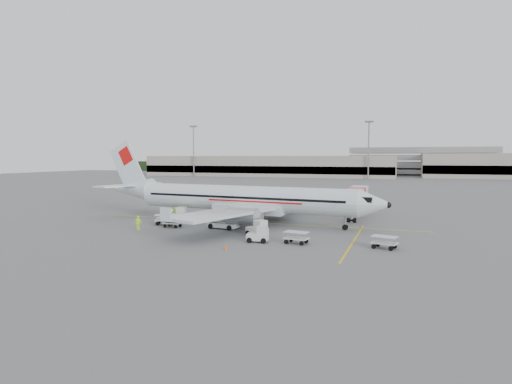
{
  "coord_description": "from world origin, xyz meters",
  "views": [
    {
      "loc": [
        18.8,
        -51.47,
        8.41
      ],
      "look_at": [
        0.0,
        2.0,
        3.8
      ],
      "focal_mm": 30.0,
      "sensor_mm": 36.0,
      "label": 1
    }
  ],
  "objects_px": {
    "belt_loader": "(223,218)",
    "tug_mid": "(257,228)",
    "jet_bridge": "(356,202)",
    "tug_fore": "(258,234)",
    "tug_aft": "(177,214)",
    "aircraft": "(244,181)"
  },
  "relations": [
    {
      "from": "aircraft",
      "to": "belt_loader",
      "type": "height_order",
      "value": "aircraft"
    },
    {
      "from": "jet_bridge",
      "to": "tug_fore",
      "type": "distance_m",
      "value": 23.11
    },
    {
      "from": "tug_fore",
      "to": "jet_bridge",
      "type": "bearing_deg",
      "value": 64.27
    },
    {
      "from": "aircraft",
      "to": "tug_mid",
      "type": "bearing_deg",
      "value": -54.63
    },
    {
      "from": "belt_loader",
      "to": "tug_aft",
      "type": "relative_size",
      "value": 1.96
    },
    {
      "from": "belt_loader",
      "to": "tug_fore",
      "type": "bearing_deg",
      "value": -34.91
    },
    {
      "from": "belt_loader",
      "to": "tug_mid",
      "type": "height_order",
      "value": "belt_loader"
    },
    {
      "from": "jet_bridge",
      "to": "tug_fore",
      "type": "relative_size",
      "value": 7.5
    },
    {
      "from": "tug_mid",
      "to": "tug_aft",
      "type": "height_order",
      "value": "tug_aft"
    },
    {
      "from": "tug_mid",
      "to": "belt_loader",
      "type": "bearing_deg",
      "value": 176.28
    },
    {
      "from": "jet_bridge",
      "to": "belt_loader",
      "type": "distance_m",
      "value": 20.88
    },
    {
      "from": "belt_loader",
      "to": "tug_aft",
      "type": "xyz_separation_m",
      "value": [
        -8.05,
        3.4,
        -0.35
      ]
    },
    {
      "from": "jet_bridge",
      "to": "tug_aft",
      "type": "distance_m",
      "value": 25.01
    },
    {
      "from": "aircraft",
      "to": "tug_fore",
      "type": "relative_size",
      "value": 18.51
    },
    {
      "from": "jet_bridge",
      "to": "aircraft",
      "type": "bearing_deg",
      "value": -140.91
    },
    {
      "from": "tug_fore",
      "to": "tug_mid",
      "type": "xyz_separation_m",
      "value": [
        -1.15,
        3.13,
        0.06
      ]
    },
    {
      "from": "belt_loader",
      "to": "tug_mid",
      "type": "relative_size",
      "value": 2.12
    },
    {
      "from": "tug_aft",
      "to": "aircraft",
      "type": "bearing_deg",
      "value": -4.41
    },
    {
      "from": "belt_loader",
      "to": "aircraft",
      "type": "bearing_deg",
      "value": 92.0
    },
    {
      "from": "belt_loader",
      "to": "tug_mid",
      "type": "bearing_deg",
      "value": -20.85
    },
    {
      "from": "tug_mid",
      "to": "tug_aft",
      "type": "bearing_deg",
      "value": -179.73
    },
    {
      "from": "aircraft",
      "to": "tug_aft",
      "type": "relative_size",
      "value": 15.89
    }
  ]
}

